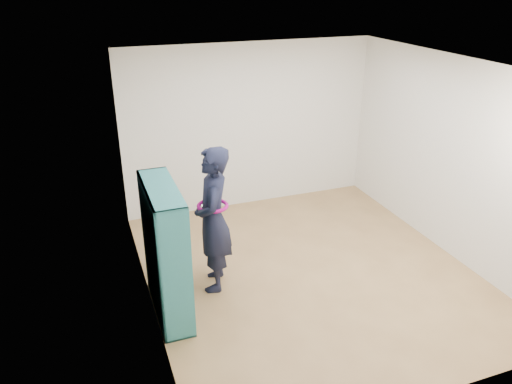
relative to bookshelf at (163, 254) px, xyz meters
name	(u,v)px	position (x,y,z in m)	size (l,w,h in m)	color
floor	(308,271)	(1.85, 0.16, -0.73)	(4.50, 4.50, 0.00)	olive
ceiling	(319,67)	(1.85, 0.16, 1.87)	(4.50, 4.50, 0.00)	white
wall_left	(142,203)	(-0.15, 0.16, 0.57)	(0.02, 4.50, 2.60)	white
wall_right	(451,158)	(3.85, 0.16, 0.57)	(0.02, 4.50, 2.60)	white
wall_back	(250,127)	(1.85, 2.41, 0.57)	(4.00, 0.02, 2.60)	white
wall_front	(438,279)	(1.85, -2.09, 0.57)	(4.00, 0.02, 2.60)	white
bookshelf	(163,254)	(0.00, 0.00, 0.00)	(0.33, 1.14, 1.52)	teal
person	(213,220)	(0.65, 0.31, 0.16)	(0.60, 0.75, 1.78)	black
smartphone	(201,208)	(0.54, 0.42, 0.27)	(0.01, 0.10, 0.13)	silver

